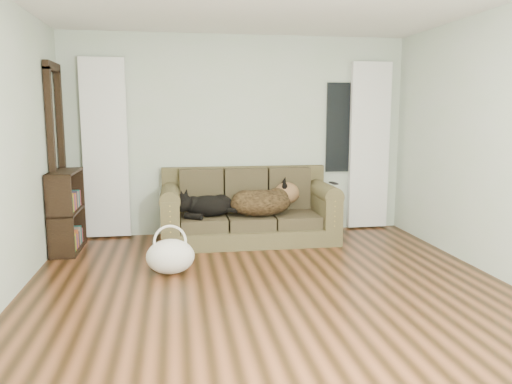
{
  "coord_description": "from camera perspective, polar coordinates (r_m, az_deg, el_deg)",
  "views": [
    {
      "loc": [
        -0.83,
        -4.09,
        1.59
      ],
      "look_at": [
        0.09,
        1.6,
        0.68
      ],
      "focal_mm": 35.0,
      "sensor_mm": 36.0,
      "label": 1
    }
  ],
  "objects": [
    {
      "name": "floor",
      "position": [
        4.47,
        2.14,
        -11.9
      ],
      "size": [
        5.0,
        5.0,
        0.0
      ],
      "primitive_type": "plane",
      "color": "black",
      "rests_on": "ground"
    },
    {
      "name": "wall_back",
      "position": [
        6.65,
        -2.04,
        6.45
      ],
      "size": [
        4.5,
        0.04,
        2.6
      ],
      "primitive_type": "cube",
      "color": "#ABC2A2",
      "rests_on": "ground"
    },
    {
      "name": "curtain_left",
      "position": [
        6.59,
        -16.84,
        4.75
      ],
      "size": [
        0.55,
        0.08,
        2.25
      ],
      "primitive_type": "cube",
      "color": "white",
      "rests_on": "ground"
    },
    {
      "name": "tote_bag",
      "position": [
        5.1,
        -9.75,
        -7.45
      ],
      "size": [
        0.57,
        0.5,
        0.35
      ],
      "primitive_type": "ellipsoid",
      "rotation": [
        0.0,
        0.0,
        -0.31
      ],
      "color": "white",
      "rests_on": "floor"
    },
    {
      "name": "dog_shepherd",
      "position": [
        6.16,
        0.89,
        -1.33
      ],
      "size": [
        0.86,
        0.65,
        0.35
      ],
      "primitive_type": "ellipsoid",
      "rotation": [
        0.0,
        0.0,
        3.26
      ],
      "color": "black",
      "rests_on": "sofa"
    },
    {
      "name": "dog_black_lab",
      "position": [
        6.12,
        -5.78,
        -1.53
      ],
      "size": [
        0.65,
        0.49,
        0.26
      ],
      "primitive_type": "ellipsoid",
      "rotation": [
        0.0,
        0.0,
        -0.12
      ],
      "color": "black",
      "rests_on": "sofa"
    },
    {
      "name": "window_pane",
      "position": [
        6.95,
        10.03,
        7.26
      ],
      "size": [
        0.5,
        0.03,
        1.2
      ],
      "primitive_type": "cube",
      "color": "black",
      "rests_on": "wall_back"
    },
    {
      "name": "sofa",
      "position": [
        6.24,
        -0.84,
        -1.57
      ],
      "size": [
        2.15,
        0.93,
        0.88
      ],
      "primitive_type": "cube",
      "color": "#39341C",
      "rests_on": "floor"
    },
    {
      "name": "bookshelf",
      "position": [
        6.17,
        -20.84,
        -1.8
      ],
      "size": [
        0.35,
        0.78,
        0.94
      ],
      "primitive_type": "cube",
      "rotation": [
        0.0,
        0.0,
        -0.09
      ],
      "color": "black",
      "rests_on": "floor"
    },
    {
      "name": "door_casing",
      "position": [
        6.32,
        -21.74,
        3.42
      ],
      "size": [
        0.07,
        0.6,
        2.1
      ],
      "primitive_type": "cube",
      "color": "black",
      "rests_on": "ground"
    },
    {
      "name": "tv_remote",
      "position": [
        6.3,
        8.85,
        1.01
      ],
      "size": [
        0.07,
        0.18,
        0.02
      ],
      "primitive_type": "cube",
      "rotation": [
        0.0,
        0.0,
        0.13
      ],
      "color": "black",
      "rests_on": "sofa"
    },
    {
      "name": "curtain_right",
      "position": [
        7.04,
        12.82,
        5.15
      ],
      "size": [
        0.55,
        0.08,
        2.25
      ],
      "primitive_type": "cube",
      "color": "white",
      "rests_on": "ground"
    }
  ]
}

